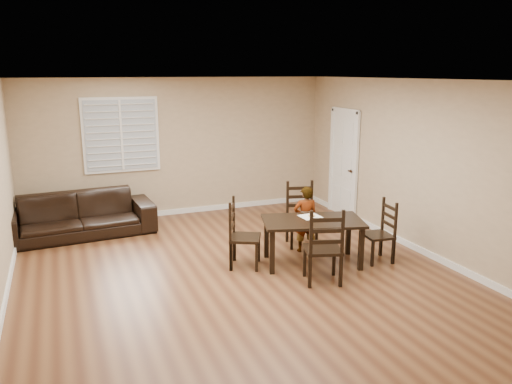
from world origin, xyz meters
TOP-DOWN VIEW (x-y plane):
  - ground at (0.00, 0.00)m, footprint 7.00×7.00m
  - room at (0.04, 0.18)m, footprint 6.04×7.04m
  - dining_table at (1.18, 0.10)m, footprint 1.62×1.18m
  - chair_near at (1.43, 1.01)m, footprint 0.57×0.54m
  - chair_far at (0.96, -0.66)m, footprint 0.59×0.57m
  - chair_left at (0.11, 0.43)m, footprint 0.59×0.60m
  - chair_right at (2.25, -0.18)m, footprint 0.44×0.47m
  - child at (1.32, 0.61)m, footprint 0.43×0.33m
  - napkin at (1.22, 0.26)m, footprint 0.31×0.31m
  - donut at (1.24, 0.26)m, footprint 0.10×0.10m
  - sofa at (-1.98, 2.77)m, footprint 2.60×1.16m

SIDE VIEW (x-z plane):
  - ground at x=0.00m, z-range 0.00..0.00m
  - sofa at x=-1.98m, z-range 0.00..0.74m
  - chair_right at x=2.25m, z-range -0.04..0.90m
  - chair_left at x=0.11m, z-range -0.05..0.97m
  - chair_near at x=1.43m, z-range -0.05..1.00m
  - chair_far at x=0.96m, z-range -0.05..1.02m
  - child at x=1.32m, z-range 0.00..1.07m
  - dining_table at x=1.18m, z-range 0.25..0.93m
  - napkin at x=1.22m, z-range 0.68..0.68m
  - donut at x=1.24m, z-range 0.69..0.72m
  - room at x=0.04m, z-range 0.45..3.17m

